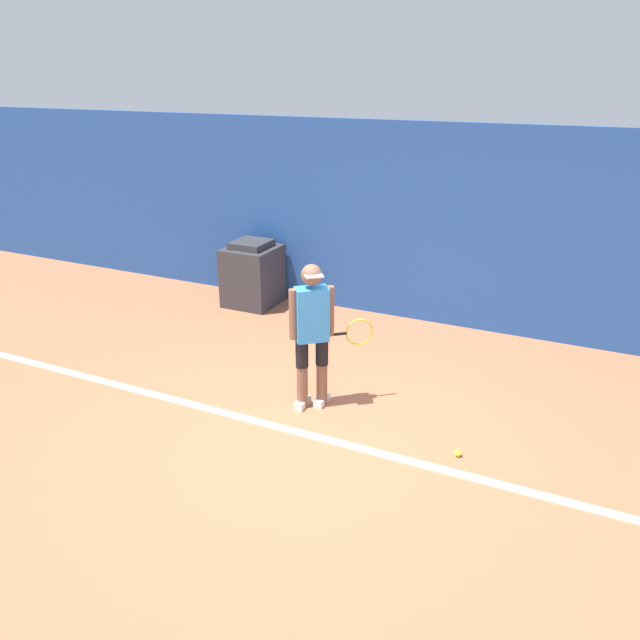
# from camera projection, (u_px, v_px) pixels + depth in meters

# --- Properties ---
(ground_plane) EXTENTS (24.00, 24.00, 0.00)m
(ground_plane) POSITION_uv_depth(u_px,v_px,m) (308.00, 437.00, 6.28)
(ground_plane) COLOR #B76642
(back_wall) EXTENTS (24.00, 0.10, 2.82)m
(back_wall) POSITION_uv_depth(u_px,v_px,m) (421.00, 225.00, 8.78)
(back_wall) COLOR #234C99
(back_wall) RESTS_ON ground_plane
(court_baseline) EXTENTS (21.60, 0.10, 0.01)m
(court_baseline) POSITION_uv_depth(u_px,v_px,m) (309.00, 435.00, 6.30)
(court_baseline) COLOR white
(court_baseline) RESTS_ON ground_plane
(tennis_player) EXTENTS (0.72, 0.63, 1.62)m
(tennis_player) POSITION_uv_depth(u_px,v_px,m) (313.00, 330.00, 6.56)
(tennis_player) COLOR brown
(tennis_player) RESTS_ON ground_plane
(tennis_ball) EXTENTS (0.07, 0.07, 0.07)m
(tennis_ball) POSITION_uv_depth(u_px,v_px,m) (458.00, 453.00, 5.96)
(tennis_ball) COLOR #D1E533
(tennis_ball) RESTS_ON ground_plane
(covered_chair) EXTENTS (0.75, 0.79, 1.02)m
(covered_chair) POSITION_uv_depth(u_px,v_px,m) (253.00, 274.00, 9.71)
(covered_chair) COLOR #333338
(covered_chair) RESTS_ON ground_plane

